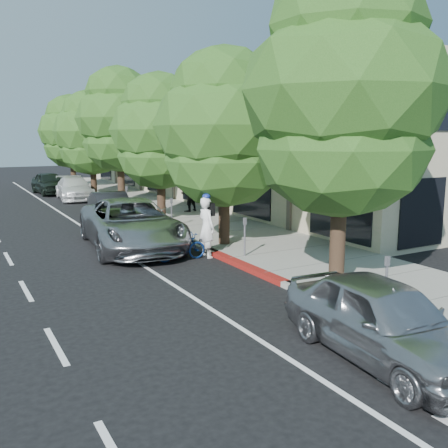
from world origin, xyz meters
TOP-DOWN VIEW (x-y plane):
  - ground at (0.00, 0.00)m, footprint 120.00×120.00m
  - sidewalk at (2.30, 8.00)m, footprint 4.60×56.00m
  - curb at (0.00, 8.00)m, footprint 0.30×56.00m
  - curb_red_segment at (0.00, 1.00)m, footprint 0.32×4.00m
  - storefront_building at (9.60, 18.00)m, footprint 10.00×36.00m
  - street_tree_0 at (0.90, -2.00)m, footprint 5.14×5.14m
  - street_tree_1 at (0.90, 4.00)m, footprint 5.00×5.00m
  - street_tree_2 at (0.90, 10.00)m, footprint 4.57×4.57m
  - street_tree_3 at (0.90, 16.00)m, footprint 4.77×4.77m
  - street_tree_4 at (0.90, 22.00)m, footprint 5.02×5.02m
  - street_tree_5 at (0.90, 28.00)m, footprint 4.92×4.92m
  - cyclist at (-0.33, 3.00)m, footprint 0.55×0.78m
  - bicycle at (-1.28, 3.00)m, footprint 1.72×0.64m
  - silver_suv at (-2.09, 5.50)m, footprint 3.63×6.68m
  - dark_sedan at (-1.14, 11.21)m, footprint 1.85×4.41m
  - white_pickup at (-0.63, 21.00)m, footprint 2.40×5.06m
  - dark_suv_far at (-1.44, 24.98)m, footprint 2.11×4.61m
  - near_car_a at (-1.14, -5.50)m, footprint 2.15×4.56m
  - pedestrian at (3.11, 11.75)m, footprint 1.07×0.93m

SIDE VIEW (x-z plane):
  - ground at x=0.00m, z-range 0.00..0.00m
  - sidewalk at x=2.30m, z-range 0.00..0.15m
  - curb at x=0.00m, z-range 0.00..0.15m
  - curb_red_segment at x=0.00m, z-range 0.00..0.15m
  - bicycle at x=-1.28m, z-range 0.00..0.89m
  - dark_sedan at x=-1.14m, z-range 0.00..1.42m
  - white_pickup at x=-0.63m, z-range 0.00..1.43m
  - near_car_a at x=-1.14m, z-range 0.00..1.51m
  - dark_suv_far at x=-1.44m, z-range 0.00..1.53m
  - silver_suv at x=-2.09m, z-range 0.00..1.78m
  - cyclist at x=-0.33m, z-range 0.00..2.03m
  - pedestrian at x=3.11m, z-range 0.15..2.00m
  - storefront_building at x=9.60m, z-range 0.00..7.00m
  - street_tree_2 at x=0.90m, z-range 0.73..7.64m
  - street_tree_4 at x=0.90m, z-range 0.68..7.76m
  - street_tree_1 at x=0.90m, z-range 0.69..7.82m
  - street_tree_5 at x=0.90m, z-range 0.73..7.91m
  - street_tree_3 at x=0.90m, z-range 0.93..8.80m
  - street_tree_0 at x=0.90m, z-range 0.91..9.02m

